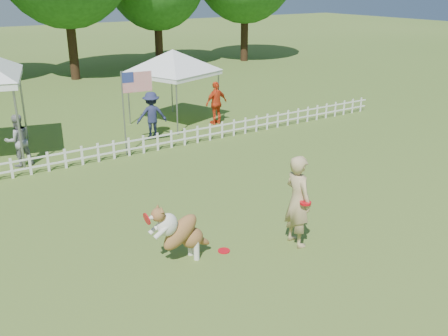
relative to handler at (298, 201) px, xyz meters
name	(u,v)px	position (x,y,z in m)	size (l,w,h in m)	color
ground	(255,252)	(-0.95, 0.15, -0.98)	(120.00, 120.00, 0.00)	#395D1D
picket_fence	(121,148)	(-0.95, 7.15, -0.68)	(22.00, 0.08, 0.60)	white
handler	(298,201)	(0.00, 0.00, 0.00)	(0.71, 0.47, 1.95)	tan
dog	(181,232)	(-2.35, 0.68, -0.33)	(1.25, 0.42, 1.29)	brown
frisbee_on_turf	(224,251)	(-1.45, 0.54, -0.96)	(0.25, 0.25, 0.02)	red
canopy_tent_right	(174,88)	(2.41, 9.93, 0.40)	(2.65, 2.65, 2.74)	white
flag_pole	(124,114)	(-0.72, 7.32, 0.35)	(1.02, 0.11, 2.66)	gray
spectator_a	(18,140)	(-3.74, 8.13, -0.19)	(0.76, 0.59, 1.57)	gray
spectator_b	(152,115)	(0.81, 8.60, -0.16)	(1.05, 0.60, 1.62)	#24294E
spectator_c	(216,103)	(3.66, 8.87, -0.16)	(0.96, 0.40, 1.64)	red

